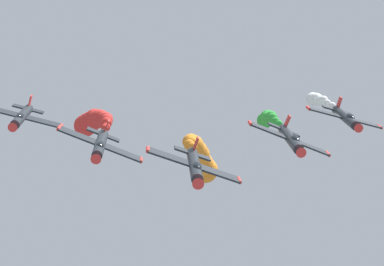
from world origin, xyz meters
TOP-DOWN VIEW (x-y plane):
  - airplane_lead at (0.32, 10.85)m, footprint 9.11×10.35m
  - smoke_trail_lead at (-1.62, -13.51)m, footprint 5.61×25.31m
  - airplane_left_inner at (-10.43, 2.09)m, footprint 8.98×10.35m
  - smoke_trail_left_inner at (-11.12, -17.27)m, footprint 2.68×17.59m
  - airplane_right_inner at (9.72, 2.72)m, footprint 8.94×10.35m
  - smoke_trail_right_inner at (12.98, -25.22)m, footprint 7.35×29.31m
  - airplane_left_outer at (-18.96, -7.58)m, footprint 9.32×10.35m
  - smoke_trail_left_outer at (-19.22, -24.03)m, footprint 2.23×14.25m
  - airplane_right_outer at (19.54, -7.08)m, footprint 9.31×10.35m

SIDE VIEW (x-z plane):
  - smoke_trail_lead at x=-1.62m, z-range 85.44..97.21m
  - smoke_trail_right_inner at x=12.98m, z-range 89.56..97.72m
  - smoke_trail_left_inner at x=-11.12m, z-range 93.16..97.93m
  - smoke_trail_left_outer at x=-19.22m, z-range 95.21..98.31m
  - airplane_lead at x=0.32m, z-range 95.63..99.24m
  - airplane_right_inner at x=9.72m, z-range 95.46..99.52m
  - airplane_left_inner at x=-10.43m, z-range 95.68..99.64m
  - airplane_left_outer at x=-18.96m, z-range 96.15..99.39m
  - airplane_right_outer at x=19.54m, z-range 96.82..100.09m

